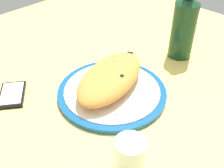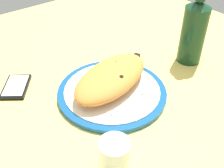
% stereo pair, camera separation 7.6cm
% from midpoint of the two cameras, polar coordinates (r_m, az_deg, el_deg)
% --- Properties ---
extents(ground_plane, '(1.50, 1.50, 0.03)m').
position_cam_midpoint_polar(ground_plane, '(0.79, 2.75, -3.06)').
color(ground_plane, '#EACC60').
extents(plate, '(0.31, 0.31, 0.02)m').
position_cam_midpoint_polar(plate, '(0.78, 2.80, -1.78)').
color(plate, navy).
rests_on(plate, ground_plane).
extents(calzone, '(0.30, 0.21, 0.06)m').
position_cam_midpoint_polar(calzone, '(0.77, 2.66, 1.31)').
color(calzone, orange).
rests_on(calzone, plate).
extents(fork, '(0.16, 0.03, 0.00)m').
position_cam_midpoint_polar(fork, '(0.75, 7.81, -2.87)').
color(fork, silver).
rests_on(fork, plate).
extents(knife, '(0.23, 0.12, 0.01)m').
position_cam_midpoint_polar(knife, '(0.86, 5.93, 3.37)').
color(knife, silver).
rests_on(knife, plate).
extents(smartphone, '(0.12, 0.13, 0.01)m').
position_cam_midpoint_polar(smartphone, '(0.84, -17.16, -0.63)').
color(smartphone, black).
rests_on(smartphone, ground_plane).
extents(water_glass, '(0.06, 0.06, 0.08)m').
position_cam_midpoint_polar(water_glass, '(0.58, 4.38, -15.55)').
color(water_glass, silver).
rests_on(water_glass, ground_plane).
extents(wine_bottle, '(0.08, 0.08, 0.27)m').
position_cam_midpoint_polar(wine_bottle, '(0.92, 19.16, 10.46)').
color(wine_bottle, '#14381E').
rests_on(wine_bottle, ground_plane).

